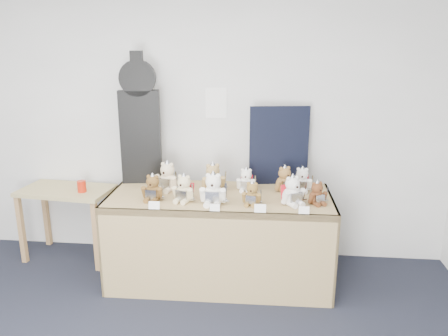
# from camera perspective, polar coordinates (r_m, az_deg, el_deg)

# --- Properties ---
(room_shell) EXTENTS (6.00, 6.00, 6.00)m
(room_shell) POSITION_cam_1_polar(r_m,az_deg,el_deg) (4.34, -1.04, 8.47)
(room_shell) COLOR white
(room_shell) RESTS_ON floor
(display_table) EXTENTS (2.02, 0.87, 0.84)m
(display_table) POSITION_cam_1_polar(r_m,az_deg,el_deg) (3.92, -0.65, -6.38)
(display_table) COLOR #9C864F
(display_table) RESTS_ON floor
(side_table) EXTENTS (0.94, 0.59, 0.75)m
(side_table) POSITION_cam_1_polar(r_m,az_deg,el_deg) (4.71, -19.81, -4.01)
(side_table) COLOR tan
(side_table) RESTS_ON floor
(guitar_case) EXTENTS (0.39, 0.17, 1.25)m
(guitar_case) POSITION_cam_1_polar(r_m,az_deg,el_deg) (4.25, -10.94, 6.15)
(guitar_case) COLOR black
(guitar_case) RESTS_ON display_table
(navy_board) EXTENTS (0.56, 0.11, 0.76)m
(navy_board) POSITION_cam_1_polar(r_m,az_deg,el_deg) (4.18, 7.20, 2.89)
(navy_board) COLOR black
(navy_board) RESTS_ON display_table
(red_cup) EXTENTS (0.08, 0.08, 0.11)m
(red_cup) POSITION_cam_1_polar(r_m,az_deg,el_deg) (4.50, -18.09, -2.30)
(red_cup) COLOR red
(red_cup) RESTS_ON side_table
(teddy_front_far_left) EXTENTS (0.21, 0.18, 0.26)m
(teddy_front_far_left) POSITION_cam_1_polar(r_m,az_deg,el_deg) (3.82, -9.29, -2.70)
(teddy_front_far_left) COLOR brown
(teddy_front_far_left) RESTS_ON display_table
(teddy_front_left) EXTENTS (0.22, 0.21, 0.27)m
(teddy_front_left) POSITION_cam_1_polar(r_m,az_deg,el_deg) (3.76, -5.25, -2.80)
(teddy_front_left) COLOR beige
(teddy_front_left) RESTS_ON display_table
(teddy_front_centre) EXTENTS (0.25, 0.20, 0.31)m
(teddy_front_centre) POSITION_cam_1_polar(r_m,az_deg,el_deg) (3.68, -1.42, -2.92)
(teddy_front_centre) COLOR white
(teddy_front_centre) RESTS_ON display_table
(teddy_front_right) EXTENTS (0.19, 0.16, 0.23)m
(teddy_front_right) POSITION_cam_1_polar(r_m,az_deg,el_deg) (3.68, 3.67, -3.48)
(teddy_front_right) COLOR olive
(teddy_front_right) RESTS_ON display_table
(teddy_front_far_right) EXTENTS (0.24, 0.23, 0.29)m
(teddy_front_far_right) POSITION_cam_1_polar(r_m,az_deg,el_deg) (3.71, 8.94, -3.08)
(teddy_front_far_right) COLOR white
(teddy_front_far_right) RESTS_ON display_table
(teddy_front_end) EXTENTS (0.19, 0.18, 0.22)m
(teddy_front_end) POSITION_cam_1_polar(r_m,az_deg,el_deg) (3.77, 12.07, -3.34)
(teddy_front_end) COLOR brown
(teddy_front_end) RESTS_ON display_table
(teddy_back_left) EXTENTS (0.25, 0.23, 0.30)m
(teddy_back_left) POSITION_cam_1_polar(r_m,az_deg,el_deg) (4.07, -7.42, -1.24)
(teddy_back_left) COLOR beige
(teddy_back_left) RESTS_ON display_table
(teddy_back_centre_left) EXTENTS (0.25, 0.23, 0.30)m
(teddy_back_centre_left) POSITION_cam_1_polar(r_m,az_deg,el_deg) (4.00, -1.44, -1.41)
(teddy_back_centre_left) COLOR tan
(teddy_back_centre_left) RESTS_ON display_table
(teddy_back_centre_right) EXTENTS (0.20, 0.17, 0.24)m
(teddy_back_centre_right) POSITION_cam_1_polar(r_m,az_deg,el_deg) (4.03, 2.90, -1.65)
(teddy_back_centre_right) COLOR white
(teddy_back_centre_right) RESTS_ON display_table
(teddy_back_right) EXTENTS (0.22, 0.22, 0.27)m
(teddy_back_right) POSITION_cam_1_polar(r_m,az_deg,el_deg) (4.04, 7.94, -1.56)
(teddy_back_right) COLOR olive
(teddy_back_right) RESTS_ON display_table
(teddy_back_end) EXTENTS (0.21, 0.18, 0.26)m
(teddy_back_end) POSITION_cam_1_polar(r_m,az_deg,el_deg) (4.07, 10.15, -1.62)
(teddy_back_end) COLOR white
(teddy_back_end) RESTS_ON display_table
(entry_card_a) EXTENTS (0.09, 0.02, 0.07)m
(entry_card_a) POSITION_cam_1_polar(r_m,az_deg,el_deg) (3.63, -9.12, -4.83)
(entry_card_a) COLOR white
(entry_card_a) RESTS_ON display_table
(entry_card_b) EXTENTS (0.08, 0.02, 0.06)m
(entry_card_b) POSITION_cam_1_polar(r_m,az_deg,el_deg) (3.55, -1.22, -5.19)
(entry_card_b) COLOR white
(entry_card_b) RESTS_ON display_table
(entry_card_c) EXTENTS (0.09, 0.02, 0.07)m
(entry_card_c) POSITION_cam_1_polar(r_m,az_deg,el_deg) (3.53, 4.75, -5.27)
(entry_card_c) COLOR white
(entry_card_c) RESTS_ON display_table
(entry_card_d) EXTENTS (0.08, 0.02, 0.06)m
(entry_card_d) POSITION_cam_1_polar(r_m,az_deg,el_deg) (3.55, 10.40, -5.44)
(entry_card_d) COLOR white
(entry_card_d) RESTS_ON display_table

